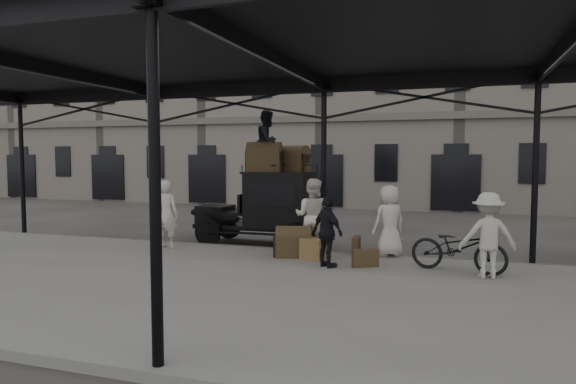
% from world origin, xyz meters
% --- Properties ---
extents(ground, '(120.00, 120.00, 0.00)m').
position_xyz_m(ground, '(0.00, 0.00, 0.00)').
color(ground, '#383533').
rests_on(ground, ground).
extents(platform, '(28.00, 8.00, 0.15)m').
position_xyz_m(platform, '(0.00, -2.00, 0.07)').
color(platform, slate).
rests_on(platform, ground).
extents(canopy, '(22.50, 9.00, 4.74)m').
position_xyz_m(canopy, '(0.00, -1.72, 4.60)').
color(canopy, black).
rests_on(canopy, ground).
extents(building_frontage, '(64.00, 8.00, 14.00)m').
position_xyz_m(building_frontage, '(0.00, 18.00, 7.00)').
color(building_frontage, slate).
rests_on(building_frontage, ground).
extents(taxi, '(3.65, 1.55, 2.18)m').
position_xyz_m(taxi, '(-1.90, 3.10, 1.20)').
color(taxi, black).
rests_on(taxi, ground).
extents(porter_left, '(0.70, 0.49, 1.85)m').
position_xyz_m(porter_left, '(-4.09, 1.03, 1.07)').
color(porter_left, beige).
rests_on(porter_left, platform).
extents(porter_midleft, '(0.95, 0.76, 1.91)m').
position_xyz_m(porter_midleft, '(-0.17, 1.53, 1.11)').
color(porter_midleft, silver).
rests_on(porter_midleft, platform).
extents(porter_centre, '(1.02, 1.00, 1.77)m').
position_xyz_m(porter_centre, '(1.73, 1.80, 1.03)').
color(porter_centre, beige).
rests_on(porter_centre, platform).
extents(porter_official, '(0.98, 0.86, 1.58)m').
position_xyz_m(porter_official, '(0.60, 0.06, 0.94)').
color(porter_official, black).
rests_on(porter_official, platform).
extents(porter_right, '(1.25, 0.88, 1.75)m').
position_xyz_m(porter_right, '(3.92, 0.14, 1.02)').
color(porter_right, beige).
rests_on(porter_right, platform).
extents(bicycle, '(2.13, 1.17, 1.06)m').
position_xyz_m(bicycle, '(3.36, 0.49, 0.68)').
color(bicycle, black).
rests_on(bicycle, platform).
extents(porter_roof, '(0.76, 0.93, 1.76)m').
position_xyz_m(porter_roof, '(-1.93, 3.00, 3.06)').
color(porter_roof, black).
rests_on(porter_roof, taxi).
extents(steamer_trunk_roof_near, '(1.05, 0.74, 0.71)m').
position_xyz_m(steamer_trunk_roof_near, '(-1.98, 2.85, 2.54)').
color(steamer_trunk_roof_near, '#4B3C23').
rests_on(steamer_trunk_roof_near, taxi).
extents(steamer_trunk_roof_far, '(0.98, 0.77, 0.63)m').
position_xyz_m(steamer_trunk_roof_far, '(-1.23, 3.30, 2.49)').
color(steamer_trunk_roof_far, '#4B3C23').
rests_on(steamer_trunk_roof_far, taxi).
extents(steamer_trunk_platform, '(0.99, 0.76, 0.64)m').
position_xyz_m(steamer_trunk_platform, '(-0.49, 0.97, 0.47)').
color(steamer_trunk_platform, '#4B3C23').
rests_on(steamer_trunk_platform, platform).
extents(wicker_hamper, '(0.72, 0.64, 0.50)m').
position_xyz_m(wicker_hamper, '(0.09, 0.81, 0.40)').
color(wicker_hamper, olive).
rests_on(wicker_hamper, platform).
extents(suitcase_upright, '(0.18, 0.61, 0.45)m').
position_xyz_m(suitcase_upright, '(0.91, 1.80, 0.38)').
color(suitcase_upright, '#4B3C23').
rests_on(suitcase_upright, platform).
extents(suitcase_flat, '(0.59, 0.43, 0.40)m').
position_xyz_m(suitcase_flat, '(1.40, 0.35, 0.35)').
color(suitcase_flat, '#4B3C23').
rests_on(suitcase_flat, platform).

